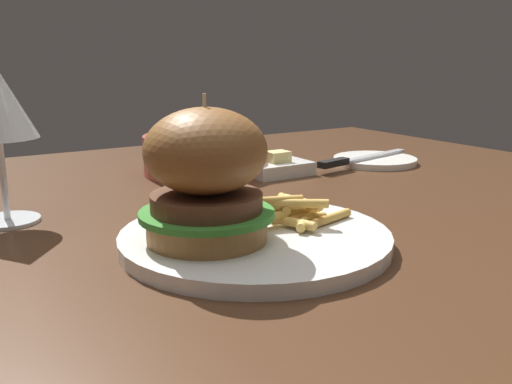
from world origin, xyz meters
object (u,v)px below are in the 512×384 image
(bread_plate, at_px, (375,160))
(soup_bowl, at_px, (201,153))
(table_knife, at_px, (357,159))
(burger_sandwich, at_px, (206,175))
(main_plate, at_px, (255,238))
(butter_dish, at_px, (277,167))

(bread_plate, distance_m, soup_bowl, 0.30)
(bread_plate, bearing_deg, table_knife, -168.86)
(burger_sandwich, distance_m, table_knife, 0.46)
(burger_sandwich, bearing_deg, table_knife, 30.92)
(burger_sandwich, xyz_separation_m, bread_plate, (0.45, 0.25, -0.07))
(main_plate, xyz_separation_m, butter_dish, (0.20, 0.26, 0.00))
(main_plate, distance_m, bread_plate, 0.47)
(bread_plate, distance_m, table_knife, 0.05)
(butter_dish, distance_m, soup_bowl, 0.12)
(burger_sandwich, distance_m, bread_plate, 0.51)
(table_knife, bearing_deg, burger_sandwich, -149.08)
(table_knife, xyz_separation_m, butter_dish, (-0.14, 0.02, -0.00))
(main_plate, xyz_separation_m, bread_plate, (0.39, 0.25, -0.00))
(butter_dish, bearing_deg, burger_sandwich, -134.64)
(table_knife, bearing_deg, butter_dish, 171.64)
(bread_plate, bearing_deg, burger_sandwich, -151.01)
(main_plate, xyz_separation_m, burger_sandwich, (-0.05, 0.00, 0.07))
(main_plate, bearing_deg, soup_bowl, 71.58)
(burger_sandwich, height_order, butter_dish, burger_sandwich)
(burger_sandwich, xyz_separation_m, soup_bowl, (0.16, 0.33, -0.04))
(bread_plate, xyz_separation_m, soup_bowl, (-0.28, 0.08, 0.03))
(bread_plate, distance_m, butter_dish, 0.19)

